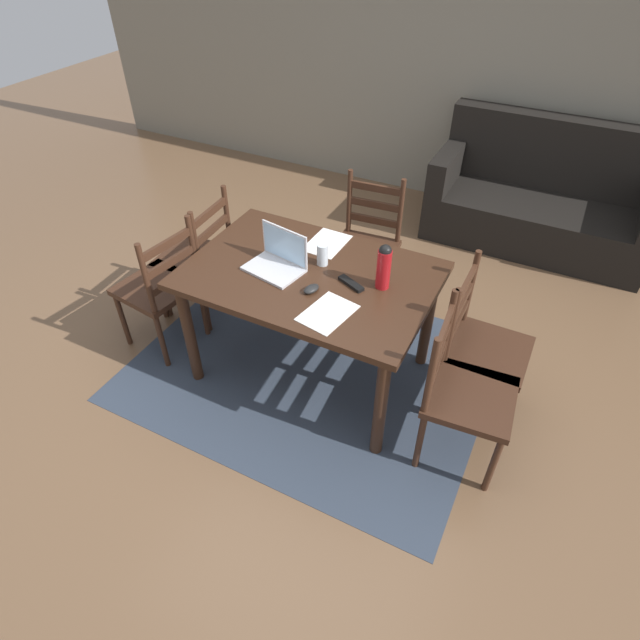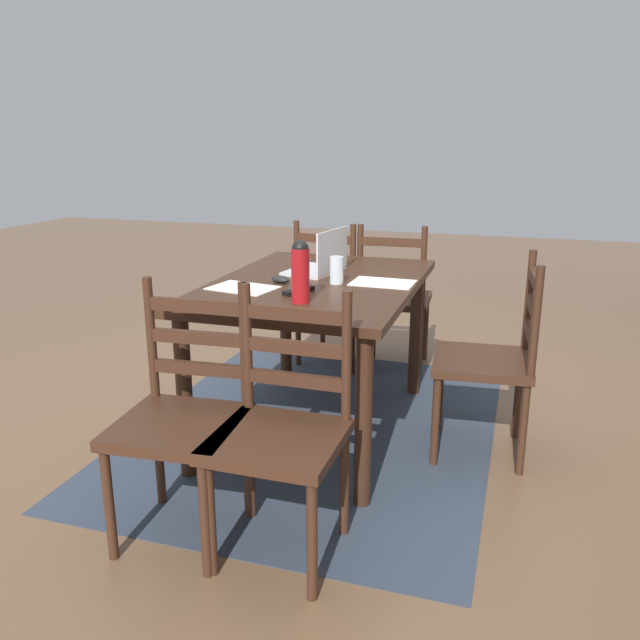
{
  "view_description": "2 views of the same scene",
  "coord_description": "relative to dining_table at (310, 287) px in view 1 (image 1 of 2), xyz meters",
  "views": [
    {
      "loc": [
        1.15,
        -2.13,
        2.5
      ],
      "look_at": [
        0.13,
        -0.12,
        0.57
      ],
      "focal_mm": 29.33,
      "sensor_mm": 36.0,
      "label": 1
    },
    {
      "loc": [
        2.93,
        0.94,
        1.47
      ],
      "look_at": [
        0.13,
        0.06,
        0.62
      ],
      "focal_mm": 36.4,
      "sensor_mm": 36.0,
      "label": 2
    }
  ],
  "objects": [
    {
      "name": "wall_back",
      "position": [
        0.0,
        2.83,
        0.67
      ],
      "size": [
        8.0,
        0.12,
        2.7
      ],
      "primitive_type": "cube",
      "color": "gray",
      "rests_on": "ground"
    },
    {
      "name": "chair_left_far",
      "position": [
        -0.99,
        0.19,
        -0.21
      ],
      "size": [
        0.47,
        0.47,
        0.95
      ],
      "color": "#3D2316",
      "rests_on": "ground"
    },
    {
      "name": "paper_stack_left",
      "position": [
        -0.05,
        0.32,
        0.1
      ],
      "size": [
        0.22,
        0.3,
        0.0
      ],
      "primitive_type": "cube",
      "rotation": [
        0.0,
        0.0,
        -0.03
      ],
      "color": "white",
      "rests_on": "dining_table"
    },
    {
      "name": "drinking_glass",
      "position": [
        0.02,
        0.11,
        0.17
      ],
      "size": [
        0.07,
        0.07,
        0.13
      ],
      "primitive_type": "cylinder",
      "color": "silver",
      "rests_on": "dining_table"
    },
    {
      "name": "chair_far_head",
      "position": [
        -0.0,
        0.85,
        -0.21
      ],
      "size": [
        0.47,
        0.47,
        0.95
      ],
      "color": "#3D2316",
      "rests_on": "ground"
    },
    {
      "name": "paper_stack_right",
      "position": [
        0.25,
        -0.28,
        0.1
      ],
      "size": [
        0.26,
        0.33,
        0.0
      ],
      "primitive_type": "cube",
      "rotation": [
        0.0,
        0.0,
        -0.18
      ],
      "color": "white",
      "rests_on": "dining_table"
    },
    {
      "name": "area_rug",
      "position": [
        0.0,
        0.0,
        -0.67
      ],
      "size": [
        2.23,
        1.76,
        0.01
      ],
      "primitive_type": "cube",
      "color": "#333D4C",
      "rests_on": "ground"
    },
    {
      "name": "couch",
      "position": [
        0.99,
        2.35,
        -0.32
      ],
      "size": [
        1.8,
        0.8,
        1.0
      ],
      "color": "black",
      "rests_on": "ground"
    },
    {
      "name": "chair_left_near",
      "position": [
        -0.99,
        -0.2,
        -0.21
      ],
      "size": [
        0.49,
        0.49,
        0.95
      ],
      "color": "#3D2316",
      "rests_on": "ground"
    },
    {
      "name": "ground_plane",
      "position": [
        0.0,
        0.0,
        -0.68
      ],
      "size": [
        14.0,
        14.0,
        0.0
      ],
      "primitive_type": "plane",
      "color": "brown"
    },
    {
      "name": "chair_right_far",
      "position": [
        0.99,
        0.19,
        -0.21
      ],
      "size": [
        0.44,
        0.44,
        0.95
      ],
      "color": "#3D2316",
      "rests_on": "ground"
    },
    {
      "name": "computer_mouse",
      "position": [
        0.09,
        -0.15,
        0.12
      ],
      "size": [
        0.09,
        0.11,
        0.03
      ],
      "primitive_type": "ellipsoid",
      "rotation": [
        0.0,
        0.0,
        -0.28
      ],
      "color": "black",
      "rests_on": "dining_table"
    },
    {
      "name": "water_bottle",
      "position": [
        0.41,
        0.06,
        0.24
      ],
      "size": [
        0.08,
        0.08,
        0.27
      ],
      "color": "#A81419",
      "rests_on": "dining_table"
    },
    {
      "name": "dining_table",
      "position": [
        0.0,
        0.0,
        0.0
      ],
      "size": [
        1.41,
        0.95,
        0.78
      ],
      "color": "#382114",
      "rests_on": "ground"
    },
    {
      "name": "chair_right_near",
      "position": [
        0.99,
        -0.19,
        -0.21
      ],
      "size": [
        0.47,
        0.47,
        0.95
      ],
      "color": "#3D2316",
      "rests_on": "ground"
    },
    {
      "name": "laptop",
      "position": [
        -0.19,
        -0.03,
        0.16
      ],
      "size": [
        0.35,
        0.28,
        0.23
      ],
      "color": "silver",
      "rests_on": "dining_table"
    },
    {
      "name": "tv_remote",
      "position": [
        0.26,
        -0.0,
        0.11
      ],
      "size": [
        0.17,
        0.11,
        0.02
      ],
      "primitive_type": "cube",
      "rotation": [
        0.0,
        0.0,
        1.16
      ],
      "color": "black",
      "rests_on": "dining_table"
    }
  ]
}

